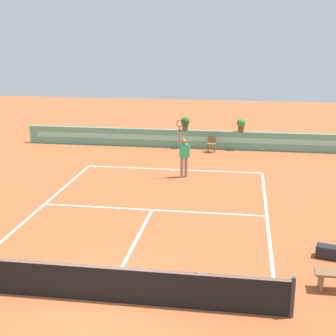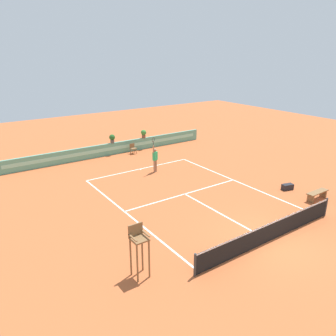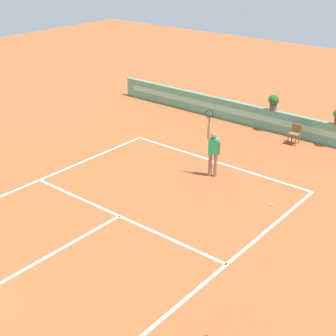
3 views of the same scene
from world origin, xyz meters
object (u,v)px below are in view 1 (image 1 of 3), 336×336
Objects in this scene: tennis_ball_near_baseline at (248,183)px; potted_plant_right at (241,124)px; ball_kid_chair at (212,143)px; tennis_player at (184,154)px; potted_plant_centre at (185,123)px; gear_bag at (329,252)px.

potted_plant_right reaches higher than tennis_ball_near_baseline.
ball_kid_chair is 12.50× the size of tennis_ball_near_baseline.
ball_kid_chair is at bearing 79.67° from tennis_player.
potted_plant_centre reaches higher than tennis_ball_near_baseline.
potted_plant_right is (-0.42, 6.29, 1.38)m from tennis_ball_near_baseline.
potted_plant_centre is at bearing 113.57° from gear_bag.
ball_kid_chair is at bearing -25.78° from potted_plant_centre.
potted_plant_centre is at bearing 154.22° from ball_kid_chair.
tennis_player is (-5.09, 7.43, 0.87)m from gear_bag.
tennis_ball_near_baseline is 0.09× the size of potted_plant_right.
potted_plant_centre is at bearing 96.22° from tennis_player.
tennis_player reaches higher than gear_bag.
ball_kid_chair is 1.17× the size of potted_plant_centre.
ball_kid_chair is 5.04m from tennis_player.
ball_kid_chair is at bearing 109.26° from tennis_ball_near_baseline.
ball_kid_chair is at bearing 108.75° from gear_bag.
tennis_ball_near_baseline is (-2.25, 6.80, -0.15)m from gear_bag.
gear_bag is at bearing -78.43° from potted_plant_right.
potted_plant_centre is (-0.62, 5.66, 0.36)m from tennis_player.
gear_bag reaches higher than tennis_ball_near_baseline.
ball_kid_chair reaches higher than tennis_ball_near_baseline.
potted_plant_right is (2.41, 5.66, 0.36)m from tennis_player.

